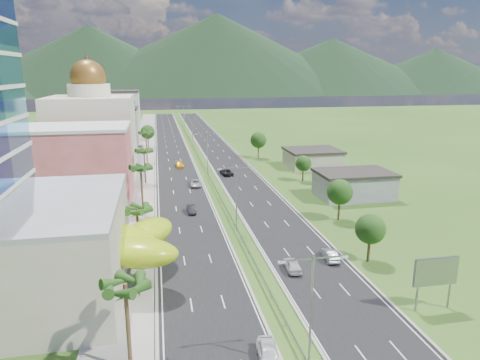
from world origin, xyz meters
TOP-DOWN VIEW (x-y plane):
  - ground at (0.00, 0.00)m, footprint 500.00×500.00m
  - road_left at (-7.50, 90.00)m, footprint 11.00×260.00m
  - road_right at (7.50, 90.00)m, footprint 11.00×260.00m
  - sidewalk_left at (-17.00, 90.00)m, footprint 7.00×260.00m
  - median_guardrail at (0.00, 71.99)m, footprint 0.10×216.06m
  - streetlight_median_a at (0.00, -25.00)m, footprint 6.04×0.25m
  - streetlight_median_b at (0.00, 10.00)m, footprint 6.04×0.25m
  - streetlight_median_c at (0.00, 50.00)m, footprint 6.04×0.25m
  - streetlight_median_d at (0.00, 95.00)m, footprint 6.04×0.25m
  - streetlight_median_e at (0.00, 140.00)m, footprint 6.04×0.25m
  - lime_canopy at (-20.00, -4.00)m, footprint 18.00×15.00m
  - pink_shophouse at (-28.00, 32.00)m, footprint 20.00×15.00m
  - domed_building at (-28.00, 55.00)m, footprint 20.00×20.00m
  - midrise_grey at (-27.00, 80.00)m, footprint 16.00×15.00m
  - midrise_beige at (-27.00, 102.00)m, footprint 16.00×15.00m
  - midrise_white at (-27.00, 125.00)m, footprint 16.00×15.00m
  - billboard at (17.00, -18.00)m, footprint 5.20×0.35m
  - shed_near at (28.00, 25.00)m, footprint 15.00×10.00m
  - shed_far at (30.00, 55.00)m, footprint 14.00×12.00m
  - palm_tree_a at (-15.50, -22.00)m, footprint 3.60×3.60m
  - palm_tree_b at (-15.50, 2.00)m, footprint 3.60×3.60m
  - palm_tree_c at (-15.50, 22.00)m, footprint 3.60×3.60m
  - palm_tree_d at (-15.50, 45.00)m, footprint 3.60×3.60m
  - palm_tree_e at (-15.50, 70.00)m, footprint 3.60×3.60m
  - leafy_tree_lfar at (-15.50, 95.00)m, footprint 4.90×4.90m
  - leafy_tree_ra at (16.00, -5.00)m, footprint 4.20×4.20m
  - leafy_tree_rb at (19.00, 12.00)m, footprint 4.55×4.55m
  - leafy_tree_rc at (22.00, 40.00)m, footprint 3.85×3.85m
  - leafy_tree_rd at (18.00, 70.00)m, footprint 4.90×4.90m
  - mountain_ridge at (60.00, 450.00)m, footprint 860.00×140.00m
  - car_white_near_left at (-3.20, -23.15)m, footprint 2.40×4.92m
  - car_dark_left at (-6.63, 21.01)m, footprint 1.61×4.23m
  - car_silver_mid_left at (-4.10, 40.10)m, footprint 2.51×5.23m
  - car_yellow_far_left at (-6.53, 61.42)m, footprint 2.43×5.25m
  - car_white_near_right at (4.66, -5.71)m, footprint 2.19×4.69m
  - car_silver_right at (10.90, -3.59)m, footprint 1.97×4.58m
  - car_dark_far_right at (4.78, 49.90)m, footprint 3.21×5.78m
  - motorcycle at (-12.30, -22.07)m, footprint 0.66×2.00m

SIDE VIEW (x-z plane):
  - ground at x=0.00m, z-range 0.00..0.00m
  - mountain_ridge at x=60.00m, z-range -45.00..45.00m
  - road_left at x=-7.50m, z-range 0.00..0.04m
  - road_right at x=7.50m, z-range 0.00..0.04m
  - sidewalk_left at x=-17.00m, z-range 0.00..0.12m
  - median_guardrail at x=0.00m, z-range 0.24..1.00m
  - motorcycle at x=-12.30m, z-range 0.04..1.31m
  - car_dark_left at x=-6.63m, z-range 0.04..1.42m
  - car_silver_mid_left at x=-4.10m, z-range 0.04..1.48m
  - car_silver_right at x=10.90m, z-range 0.04..1.51m
  - car_yellow_far_left at x=-6.53m, z-range 0.04..1.53m
  - car_dark_far_right at x=4.78m, z-range 0.04..1.57m
  - car_white_near_right at x=4.66m, z-range 0.04..1.59m
  - car_white_near_left at x=-3.20m, z-range 0.04..1.66m
  - shed_far at x=30.00m, z-range 0.00..4.40m
  - shed_near at x=28.00m, z-range 0.00..5.00m
  - leafy_tree_rc at x=22.00m, z-range 1.21..7.54m
  - billboard at x=17.00m, z-range 1.32..7.52m
  - leafy_tree_ra at x=16.00m, z-range 1.33..8.23m
  - lime_canopy at x=-20.00m, z-range 1.29..8.69m
  - leafy_tree_rb at x=19.00m, z-range 1.44..8.92m
  - leafy_tree_lfar at x=-15.50m, z-range 1.55..9.60m
  - leafy_tree_rd at x=18.00m, z-range 1.55..9.60m
  - midrise_beige at x=-27.00m, z-range 0.00..13.00m
  - streetlight_median_a at x=0.00m, z-range 1.25..12.25m
  - streetlight_median_b at x=0.00m, z-range 1.25..12.25m
  - streetlight_median_c at x=0.00m, z-range 1.25..12.25m
  - streetlight_median_d at x=0.00m, z-range 1.25..12.25m
  - streetlight_median_e at x=0.00m, z-range 1.25..12.25m
  - palm_tree_b at x=-15.50m, z-range 3.01..11.11m
  - pink_shophouse at x=-28.00m, z-range 0.00..15.00m
  - palm_tree_d at x=-15.50m, z-range 3.24..11.84m
  - midrise_grey at x=-27.00m, z-range 0.00..16.00m
  - palm_tree_a at x=-15.50m, z-range 3.47..12.57m
  - palm_tree_e at x=-15.50m, z-range 3.61..13.01m
  - palm_tree_c at x=-15.50m, z-range 3.70..13.30m
  - midrise_white at x=-27.00m, z-range 0.00..18.00m
  - domed_building at x=-28.00m, z-range -3.00..25.70m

